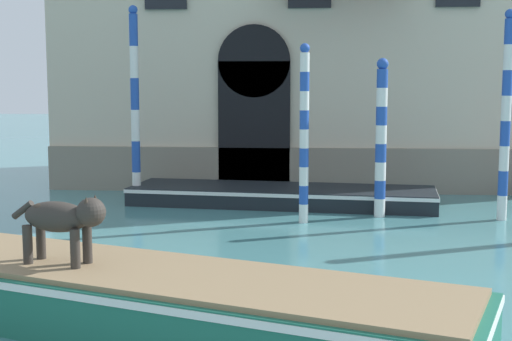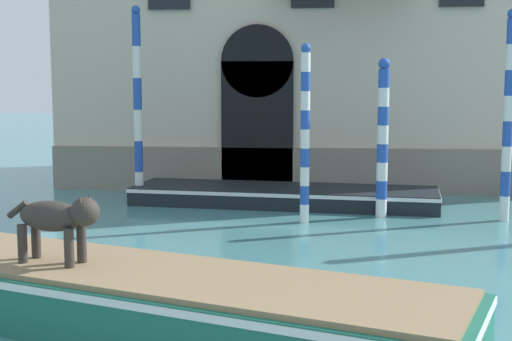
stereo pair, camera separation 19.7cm
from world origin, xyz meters
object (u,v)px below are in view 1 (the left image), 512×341
at_px(boat_foreground, 165,300).
at_px(mooring_pole_0, 304,133).
at_px(dog_on_deck, 63,218).
at_px(mooring_pole_1, 135,105).
at_px(mooring_pole_2, 381,137).
at_px(mooring_pole_4, 506,115).
at_px(boat_moored_near_palazzo, 282,195).

bearing_deg(boat_foreground, mooring_pole_0, 96.95).
relative_size(dog_on_deck, mooring_pole_1, 0.27).
relative_size(mooring_pole_2, mooring_pole_4, 0.78).
bearing_deg(boat_moored_near_palazzo, mooring_pole_2, -26.01).
height_order(boat_moored_near_palazzo, mooring_pole_4, mooring_pole_4).
relative_size(mooring_pole_0, mooring_pole_4, 0.84).
distance_m(mooring_pole_1, mooring_pole_4, 8.10).
xyz_separation_m(boat_foreground, mooring_pole_2, (3.06, 7.25, 1.29)).
bearing_deg(boat_moored_near_palazzo, boat_foreground, -90.03).
xyz_separation_m(boat_foreground, mooring_pole_0, (1.48, 6.49, 1.42)).
relative_size(mooring_pole_1, mooring_pole_4, 1.07).
bearing_deg(boat_moored_near_palazzo, mooring_pole_4, -11.87).
xyz_separation_m(dog_on_deck, mooring_pole_4, (6.74, 6.87, 0.89)).
bearing_deg(mooring_pole_2, boat_foreground, -112.89).
bearing_deg(dog_on_deck, mooring_pole_4, 60.08).
distance_m(dog_on_deck, mooring_pole_0, 6.85).
distance_m(mooring_pole_0, mooring_pole_4, 4.10).
distance_m(dog_on_deck, mooring_pole_2, 8.24).
distance_m(boat_foreground, mooring_pole_1, 9.11).
relative_size(boat_foreground, mooring_pole_4, 1.71).
height_order(boat_foreground, mooring_pole_0, mooring_pole_0).
bearing_deg(mooring_pole_0, boat_foreground, -102.82).
xyz_separation_m(dog_on_deck, mooring_pole_2, (4.27, 7.03, 0.42)).
relative_size(boat_moored_near_palazzo, mooring_pole_4, 1.68).
relative_size(mooring_pole_0, mooring_pole_2, 1.08).
distance_m(mooring_pole_0, mooring_pole_1, 4.46).
height_order(boat_moored_near_palazzo, mooring_pole_0, mooring_pole_0).
xyz_separation_m(mooring_pole_1, mooring_pole_2, (5.50, -1.32, -0.62)).
xyz_separation_m(boat_foreground, boat_moored_near_palazzo, (0.95, 8.59, -0.16)).
bearing_deg(dog_on_deck, boat_foreground, 4.25).
bearing_deg(mooring_pole_0, mooring_pole_4, 8.31).
relative_size(boat_moored_near_palazzo, mooring_pole_1, 1.57).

